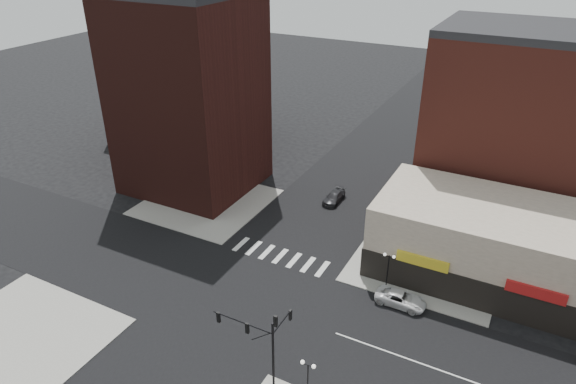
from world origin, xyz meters
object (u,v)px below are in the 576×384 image
at_px(traffic_signal, 264,337).
at_px(white_suv, 401,299).
at_px(street_lamp_se_a, 308,372).
at_px(dark_sedan_north, 334,197).
at_px(street_lamp_ne, 389,263).

distance_m(traffic_signal, white_suv, 16.39).
height_order(street_lamp_se_a, dark_sedan_north, street_lamp_se_a).
xyz_separation_m(traffic_signal, street_lamp_ne, (4.76, 15.83, -1.67)).
bearing_deg(street_lamp_se_a, street_lamp_ne, 86.42).
bearing_deg(traffic_signal, street_lamp_ne, 73.25).
xyz_separation_m(traffic_signal, dark_sedan_north, (-7.01, 30.29, -4.30)).
distance_m(street_lamp_se_a, white_suv, 15.03).
height_order(street_lamp_ne, white_suv, street_lamp_ne).
relative_size(traffic_signal, street_lamp_ne, 1.87).
height_order(street_lamp_se_a, white_suv, street_lamp_se_a).
xyz_separation_m(street_lamp_se_a, street_lamp_ne, (1.00, 16.00, 0.00)).
bearing_deg(street_lamp_ne, street_lamp_se_a, -93.58).
bearing_deg(dark_sedan_north, traffic_signal, -76.66).
distance_m(street_lamp_ne, white_suv, 3.59).
xyz_separation_m(white_suv, dark_sedan_north, (-13.72, 15.96, -0.02)).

